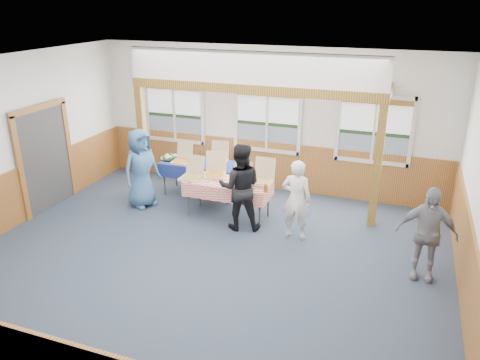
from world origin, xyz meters
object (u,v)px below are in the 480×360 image
table_left (201,165)px  table_right (228,184)px  woman_black (240,187)px  man_blue (141,168)px  person_grey (426,234)px  woman_white (296,200)px

table_left → table_right: size_ratio=0.97×
table_right → woman_black: bearing=-66.2°
table_left → woman_black: (1.37, -1.21, 0.14)m
man_blue → person_grey: man_blue is taller
table_left → person_grey: person_grey is taller
woman_black → person_grey: size_ratio=1.09×
man_blue → woman_black: bearing=-72.8°
woman_white → woman_black: size_ratio=0.89×
table_left → man_blue: 1.33m
man_blue → table_left: bearing=-20.2°
woman_black → man_blue: size_ratio=1.00×
woman_white → man_blue: man_blue is taller
table_right → person_grey: 3.79m
table_left → table_right: (0.98, -0.84, -0.00)m
table_left → person_grey: size_ratio=1.16×
table_left → person_grey: (4.64, -1.83, 0.07)m
woman_black → person_grey: woman_black is taller
woman_white → person_grey: person_grey is taller
table_left → table_right: bearing=-34.7°
person_grey → woman_white: bearing=164.4°
table_right → woman_white: (1.47, -0.39, 0.06)m
table_left → woman_white: size_ratio=1.19×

